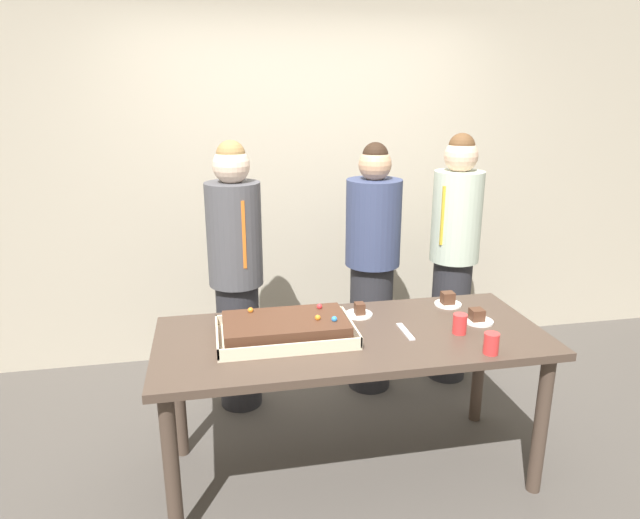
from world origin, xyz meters
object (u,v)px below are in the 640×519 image
Objects in this scene: drink_cup_middle at (460,324)px; party_table at (352,352)px; plated_slice_near_left at (448,301)px; plated_slice_near_right at (359,312)px; person_serving_front at (454,255)px; cake_server_utensil at (405,332)px; person_green_shirt_behind at (236,274)px; sheet_cake at (285,329)px; drink_cup_nearest at (491,343)px; person_striped_tie_right at (372,267)px; plated_slice_far_left at (478,318)px.

party_table is at bearing 169.88° from drink_cup_middle.
plated_slice_near_right is at bearing -174.65° from plated_slice_near_left.
person_serving_front is (0.83, 0.66, 0.08)m from plated_slice_near_right.
drink_cup_middle is at bearing -13.42° from cake_server_utensil.
party_table is 0.55m from drink_cup_middle.
plated_slice_near_left is 0.69m from person_serving_front.
party_table is 1.14× the size of person_green_shirt_behind.
drink_cup_nearest is (0.90, -0.35, 0.00)m from sheet_cake.
person_green_shirt_behind is (-0.79, 0.83, 0.08)m from cake_server_utensil.
party_table is at bearing -3.47° from sheet_cake.
person_serving_front is (0.36, 1.22, 0.05)m from drink_cup_nearest.
drink_cup_nearest is 1.22m from person_striped_tie_right.
plated_slice_near_right is 0.09× the size of person_serving_front.
sheet_cake is at bearing 0.01° from person_striped_tie_right.
person_green_shirt_behind is at bearing 133.51° from cake_server_utensil.
person_serving_front reaches higher than sheet_cake.
drink_cup_nearest is at bearing -49.60° from plated_slice_near_right.
drink_cup_middle is 0.06× the size of person_striped_tie_right.
drink_cup_middle is (0.53, -0.09, 0.15)m from party_table.
plated_slice_near_left is at bearing 23.78° from party_table.
person_green_shirt_behind reaches higher than cake_server_utensil.
sheet_cake is 0.86m from drink_cup_middle.
party_table is 12.84× the size of plated_slice_far_left.
sheet_cake is 1.09m from person_striped_tie_right.
sheet_cake is 0.97m from drink_cup_nearest.
person_serving_front is at bearing 63.50° from plated_slice_near_left.
plated_slice_near_left is 0.09× the size of person_serving_front.
plated_slice_near_right is 0.54m from drink_cup_middle.
plated_slice_far_left is 0.42m from cake_server_utensil.
person_striped_tie_right is at bearing 100.12° from drink_cup_middle.
plated_slice_near_right is at bearing 123.47° from cake_server_utensil.
drink_cup_middle reaches higher than cake_server_utensil.
drink_cup_nearest is at bearing 30.08° from person_green_shirt_behind.
plated_slice_near_left is at bearing 101.95° from plated_slice_far_left.
sheet_cake reaches higher than plated_slice_near_right.
plated_slice_near_right is (0.43, 0.21, -0.03)m from sheet_cake.
person_serving_front reaches higher than cake_server_utensil.
person_green_shirt_behind is at bearing 123.15° from party_table.
plated_slice_far_left is at bearing 0.00° from sheet_cake.
drink_cup_nearest is 0.06× the size of person_serving_front.
cake_server_utensil is at bearing 19.66° from person_serving_front.
person_serving_front is at bearing 54.19° from cake_server_utensil.
sheet_cake is 6.66× the size of drink_cup_middle.
plated_slice_near_left is at bearing 63.75° from person_striped_tie_right.
party_table is 0.69m from plated_slice_far_left.
person_green_shirt_behind is at bearing 103.98° from sheet_cake.
person_serving_front reaches higher than plated_slice_near_right.
sheet_cake is at bearing 175.00° from cake_server_utensil.
sheet_cake reaches higher than party_table.
drink_cup_middle is (-0.10, -0.37, 0.02)m from plated_slice_near_left.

